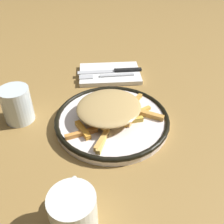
{
  "coord_description": "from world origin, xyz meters",
  "views": [
    {
      "loc": [
        -0.51,
        0.03,
        0.44
      ],
      "look_at": [
        0.0,
        0.0,
        0.04
      ],
      "focal_mm": 41.75,
      "sensor_mm": 36.0,
      "label": 1
    }
  ],
  "objects_px": {
    "fries_heap": "(110,109)",
    "knife": "(115,71)",
    "plate": "(112,120)",
    "water_glass": "(17,105)",
    "coffee_mug": "(73,211)",
    "napkin": "(110,74)",
    "fork": "(106,76)"
  },
  "relations": [
    {
      "from": "fries_heap",
      "to": "water_glass",
      "type": "distance_m",
      "value": 0.23
    },
    {
      "from": "fries_heap",
      "to": "coffee_mug",
      "type": "bearing_deg",
      "value": 164.48
    },
    {
      "from": "plate",
      "to": "napkin",
      "type": "bearing_deg",
      "value": -1.89
    },
    {
      "from": "water_glass",
      "to": "coffee_mug",
      "type": "bearing_deg",
      "value": -152.38
    },
    {
      "from": "knife",
      "to": "coffee_mug",
      "type": "relative_size",
      "value": 1.99
    },
    {
      "from": "water_glass",
      "to": "coffee_mug",
      "type": "xyz_separation_m",
      "value": [
        -0.3,
        -0.16,
        -0.01
      ]
    },
    {
      "from": "coffee_mug",
      "to": "napkin",
      "type": "bearing_deg",
      "value": -9.89
    },
    {
      "from": "plate",
      "to": "fries_heap",
      "type": "height_order",
      "value": "fries_heap"
    },
    {
      "from": "fork",
      "to": "coffee_mug",
      "type": "distance_m",
      "value": 0.49
    },
    {
      "from": "water_glass",
      "to": "knife",
      "type": "bearing_deg",
      "value": -51.38
    },
    {
      "from": "knife",
      "to": "water_glass",
      "type": "relative_size",
      "value": 2.27
    },
    {
      "from": "knife",
      "to": "water_glass",
      "type": "xyz_separation_m",
      "value": [
        -0.21,
        0.27,
        0.03
      ]
    },
    {
      "from": "fries_heap",
      "to": "knife",
      "type": "distance_m",
      "value": 0.24
    },
    {
      "from": "fries_heap",
      "to": "water_glass",
      "type": "height_order",
      "value": "water_glass"
    },
    {
      "from": "fork",
      "to": "knife",
      "type": "xyz_separation_m",
      "value": [
        0.03,
        -0.03,
        0.0
      ]
    },
    {
      "from": "napkin",
      "to": "fork",
      "type": "distance_m",
      "value": 0.03
    },
    {
      "from": "napkin",
      "to": "water_glass",
      "type": "relative_size",
      "value": 2.12
    },
    {
      "from": "knife",
      "to": "napkin",
      "type": "bearing_deg",
      "value": 91.84
    },
    {
      "from": "plate",
      "to": "fries_heap",
      "type": "xyz_separation_m",
      "value": [
        0.01,
        0.01,
        0.03
      ]
    },
    {
      "from": "napkin",
      "to": "coffee_mug",
      "type": "xyz_separation_m",
      "value": [
        -0.51,
        0.09,
        0.03
      ]
    },
    {
      "from": "napkin",
      "to": "knife",
      "type": "bearing_deg",
      "value": -88.16
    },
    {
      "from": "plate",
      "to": "fries_heap",
      "type": "bearing_deg",
      "value": 47.94
    },
    {
      "from": "fries_heap",
      "to": "water_glass",
      "type": "relative_size",
      "value": 2.72
    },
    {
      "from": "fries_heap",
      "to": "coffee_mug",
      "type": "height_order",
      "value": "coffee_mug"
    },
    {
      "from": "plate",
      "to": "fork",
      "type": "xyz_separation_m",
      "value": [
        0.22,
        0.0,
        0.0
      ]
    },
    {
      "from": "fork",
      "to": "water_glass",
      "type": "relative_size",
      "value": 1.91
    },
    {
      "from": "fork",
      "to": "water_glass",
      "type": "bearing_deg",
      "value": 127.96
    },
    {
      "from": "plate",
      "to": "fries_heap",
      "type": "distance_m",
      "value": 0.03
    },
    {
      "from": "water_glass",
      "to": "fries_heap",
      "type": "bearing_deg",
      "value": -97.04
    },
    {
      "from": "plate",
      "to": "napkin",
      "type": "height_order",
      "value": "plate"
    },
    {
      "from": "knife",
      "to": "coffee_mug",
      "type": "distance_m",
      "value": 0.52
    },
    {
      "from": "coffee_mug",
      "to": "plate",
      "type": "bearing_deg",
      "value": -16.94
    }
  ]
}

